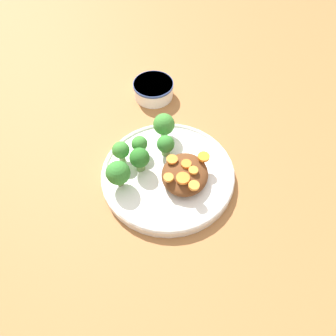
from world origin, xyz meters
TOP-DOWN VIEW (x-y plane):
  - ground_plane at (0.00, 0.00)m, footprint 4.00×4.00m
  - plate at (0.00, 0.00)m, footprint 0.28×0.28m
  - dip_bowl at (-0.08, 0.25)m, footprint 0.10×0.10m
  - stew_mound at (0.04, -0.01)m, footprint 0.09×0.11m
  - broccoli_floret_0 at (-0.07, 0.04)m, footprint 0.03×0.03m
  - broccoli_floret_1 at (-0.10, 0.02)m, footprint 0.04×0.04m
  - broccoli_floret_2 at (-0.09, -0.04)m, footprint 0.05×0.05m
  - broccoli_floret_3 at (-0.06, -0.00)m, footprint 0.04×0.04m
  - broccoli_floret_4 at (-0.03, 0.10)m, footprint 0.05×0.05m
  - broccoli_floret_5 at (-0.01, 0.05)m, footprint 0.04×0.04m
  - carrot_slice_0 at (0.05, -0.01)m, footprint 0.02×0.02m
  - carrot_slice_1 at (0.01, -0.04)m, footprint 0.02×0.02m
  - carrot_slice_2 at (0.06, -0.05)m, footprint 0.02×0.02m
  - carrot_slice_3 at (0.07, 0.02)m, footprint 0.02×0.02m
  - carrot_slice_4 at (0.01, 0.01)m, footprint 0.02×0.02m
  - carrot_slice_5 at (0.03, -0.04)m, footprint 0.03×0.03m
  - carrot_slice_6 at (0.04, 0.00)m, footprint 0.02×0.02m

SIDE VIEW (x-z plane):
  - ground_plane at x=0.00m, z-range 0.00..0.00m
  - plate at x=0.00m, z-range 0.00..0.02m
  - dip_bowl at x=-0.08m, z-range 0.00..0.04m
  - stew_mound at x=0.04m, z-range 0.02..0.05m
  - broccoli_floret_0 at x=-0.07m, z-range 0.02..0.07m
  - broccoli_floret_5 at x=-0.01m, z-range 0.02..0.07m
  - broccoli_floret_1 at x=-0.10m, z-range 0.03..0.08m
  - broccoli_floret_3 at x=-0.06m, z-range 0.02..0.08m
  - carrot_slice_4 at x=0.01m, z-range 0.05..0.06m
  - broccoli_floret_4 at x=-0.03m, z-range 0.02..0.09m
  - carrot_slice_0 at x=0.05m, z-range 0.05..0.06m
  - carrot_slice_1 at x=0.01m, z-range 0.05..0.06m
  - carrot_slice_6 at x=0.04m, z-range 0.05..0.06m
  - carrot_slice_3 at x=0.07m, z-range 0.05..0.06m
  - carrot_slice_2 at x=0.06m, z-range 0.05..0.06m
  - carrot_slice_5 at x=0.03m, z-range 0.05..0.06m
  - broccoli_floret_2 at x=-0.09m, z-range 0.03..0.09m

